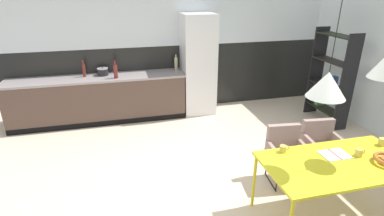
{
  "coord_description": "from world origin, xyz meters",
  "views": [
    {
      "loc": [
        -1.15,
        -3.03,
        2.54
      ],
      "look_at": [
        -0.22,
        0.72,
        0.94
      ],
      "focal_mm": 28.14,
      "sensor_mm": 36.0,
      "label": 1
    }
  ],
  "objects_px": {
    "dining_table": "(339,166)",
    "open_book": "(335,155)",
    "bottle_vinegar_dark": "(176,64)",
    "open_shelf_unit": "(330,77)",
    "mug_dark_espresso": "(359,153)",
    "bottle_oil_tall": "(84,70)",
    "mug_short_terracotta": "(382,142)",
    "armchair_corner_seat": "(286,148)",
    "refrigerator_column": "(198,65)",
    "bottle_spice_small": "(116,71)",
    "pendant_lamp_over_table_near": "(327,85)",
    "mug_glass_clear": "(283,149)",
    "cooking_pot": "(103,72)",
    "armchair_head_of_table": "(321,141)"
  },
  "relations": [
    {
      "from": "dining_table",
      "to": "bottle_vinegar_dark",
      "type": "bearing_deg",
      "value": 107.11
    },
    {
      "from": "refrigerator_column",
      "to": "mug_glass_clear",
      "type": "bearing_deg",
      "value": -86.74
    },
    {
      "from": "bottle_spice_small",
      "to": "pendant_lamp_over_table_near",
      "type": "xyz_separation_m",
      "value": [
        1.98,
        -3.3,
        0.62
      ]
    },
    {
      "from": "refrigerator_column",
      "to": "bottle_vinegar_dark",
      "type": "relative_size",
      "value": 6.28
    },
    {
      "from": "dining_table",
      "to": "pendant_lamp_over_table_near",
      "type": "relative_size",
      "value": 1.43
    },
    {
      "from": "mug_dark_espresso",
      "to": "cooking_pot",
      "type": "bearing_deg",
      "value": 128.99
    },
    {
      "from": "refrigerator_column",
      "to": "pendant_lamp_over_table_near",
      "type": "xyz_separation_m",
      "value": [
        0.34,
        -3.46,
        0.64
      ]
    },
    {
      "from": "mug_short_terracotta",
      "to": "open_shelf_unit",
      "type": "bearing_deg",
      "value": 67.24
    },
    {
      "from": "refrigerator_column",
      "to": "open_book",
      "type": "height_order",
      "value": "refrigerator_column"
    },
    {
      "from": "bottle_oil_tall",
      "to": "armchair_corner_seat",
      "type": "bearing_deg",
      "value": -44.75
    },
    {
      "from": "mug_dark_espresso",
      "to": "mug_glass_clear",
      "type": "xyz_separation_m",
      "value": [
        -0.78,
        0.28,
        -0.0
      ]
    },
    {
      "from": "dining_table",
      "to": "open_shelf_unit",
      "type": "distance_m",
      "value": 2.93
    },
    {
      "from": "armchair_corner_seat",
      "to": "bottle_oil_tall",
      "type": "height_order",
      "value": "bottle_oil_tall"
    },
    {
      "from": "refrigerator_column",
      "to": "mug_dark_espresso",
      "type": "distance_m",
      "value": 3.55
    },
    {
      "from": "armchair_corner_seat",
      "to": "mug_short_terracotta",
      "type": "bearing_deg",
      "value": 151.11
    },
    {
      "from": "bottle_spice_small",
      "to": "pendant_lamp_over_table_near",
      "type": "relative_size",
      "value": 0.28
    },
    {
      "from": "mug_dark_espresso",
      "to": "mug_glass_clear",
      "type": "bearing_deg",
      "value": 159.97
    },
    {
      "from": "dining_table",
      "to": "armchair_corner_seat",
      "type": "distance_m",
      "value": 0.86
    },
    {
      "from": "mug_short_terracotta",
      "to": "bottle_spice_small",
      "type": "distance_m",
      "value": 4.36
    },
    {
      "from": "dining_table",
      "to": "bottle_oil_tall",
      "type": "distance_m",
      "value": 4.59
    },
    {
      "from": "open_shelf_unit",
      "to": "pendant_lamp_over_table_near",
      "type": "bearing_deg",
      "value": -39.76
    },
    {
      "from": "open_book",
      "to": "bottle_oil_tall",
      "type": "distance_m",
      "value": 4.51
    },
    {
      "from": "mug_dark_espresso",
      "to": "bottle_oil_tall",
      "type": "distance_m",
      "value": 4.73
    },
    {
      "from": "refrigerator_column",
      "to": "open_shelf_unit",
      "type": "xyz_separation_m",
      "value": [
        2.33,
        -1.07,
        -0.12
      ]
    },
    {
      "from": "bottle_oil_tall",
      "to": "bottle_spice_small",
      "type": "xyz_separation_m",
      "value": [
        0.58,
        -0.24,
        0.0
      ]
    },
    {
      "from": "mug_dark_espresso",
      "to": "bottle_oil_tall",
      "type": "bearing_deg",
      "value": 132.32
    },
    {
      "from": "refrigerator_column",
      "to": "mug_glass_clear",
      "type": "relative_size",
      "value": 17.14
    },
    {
      "from": "refrigerator_column",
      "to": "open_book",
      "type": "xyz_separation_m",
      "value": [
        0.71,
        -3.33,
        -0.26
      ]
    },
    {
      "from": "refrigerator_column",
      "to": "armchair_head_of_table",
      "type": "distance_m",
      "value": 2.87
    },
    {
      "from": "refrigerator_column",
      "to": "bottle_spice_small",
      "type": "height_order",
      "value": "refrigerator_column"
    },
    {
      "from": "open_book",
      "to": "bottle_vinegar_dark",
      "type": "distance_m",
      "value": 3.64
    },
    {
      "from": "armchair_corner_seat",
      "to": "bottle_spice_small",
      "type": "distance_m",
      "value": 3.34
    },
    {
      "from": "bottle_spice_small",
      "to": "refrigerator_column",
      "type": "bearing_deg",
      "value": 5.65
    },
    {
      "from": "dining_table",
      "to": "armchair_head_of_table",
      "type": "relative_size",
      "value": 2.17
    },
    {
      "from": "dining_table",
      "to": "open_book",
      "type": "xyz_separation_m",
      "value": [
        0.04,
        0.14,
        0.05
      ]
    },
    {
      "from": "armchair_corner_seat",
      "to": "bottle_spice_small",
      "type": "xyz_separation_m",
      "value": [
        -2.17,
        2.48,
        0.55
      ]
    },
    {
      "from": "refrigerator_column",
      "to": "open_shelf_unit",
      "type": "height_order",
      "value": "refrigerator_column"
    },
    {
      "from": "mug_glass_clear",
      "to": "cooking_pot",
      "type": "height_order",
      "value": "cooking_pot"
    },
    {
      "from": "mug_short_terracotta",
      "to": "cooking_pot",
      "type": "height_order",
      "value": "cooking_pot"
    },
    {
      "from": "open_book",
      "to": "pendant_lamp_over_table_near",
      "type": "distance_m",
      "value": 0.98
    },
    {
      "from": "mug_glass_clear",
      "to": "bottle_oil_tall",
      "type": "relative_size",
      "value": 0.37
    },
    {
      "from": "mug_dark_espresso",
      "to": "bottle_vinegar_dark",
      "type": "relative_size",
      "value": 0.38
    },
    {
      "from": "dining_table",
      "to": "open_book",
      "type": "relative_size",
      "value": 5.42
    },
    {
      "from": "bottle_oil_tall",
      "to": "pendant_lamp_over_table_near",
      "type": "height_order",
      "value": "pendant_lamp_over_table_near"
    },
    {
      "from": "mug_short_terracotta",
      "to": "open_shelf_unit",
      "type": "xyz_separation_m",
      "value": [
        0.92,
        2.2,
        0.1
      ]
    },
    {
      "from": "open_book",
      "to": "cooking_pot",
      "type": "relative_size",
      "value": 1.45
    },
    {
      "from": "dining_table",
      "to": "armchair_corner_seat",
      "type": "relative_size",
      "value": 2.14
    },
    {
      "from": "bottle_vinegar_dark",
      "to": "pendant_lamp_over_table_near",
      "type": "relative_size",
      "value": 0.28
    },
    {
      "from": "dining_table",
      "to": "mug_short_terracotta",
      "type": "distance_m",
      "value": 0.77
    },
    {
      "from": "bottle_vinegar_dark",
      "to": "armchair_head_of_table",
      "type": "bearing_deg",
      "value": -60.32
    }
  ]
}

